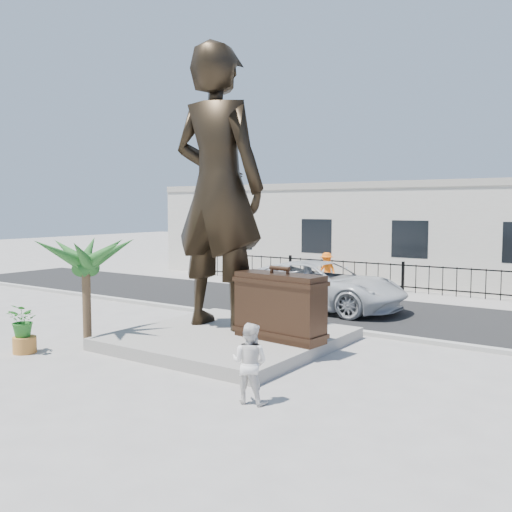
{
  "coord_description": "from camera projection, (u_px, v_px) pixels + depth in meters",
  "views": [
    {
      "loc": [
        8.39,
        -10.13,
        3.57
      ],
      "look_at": [
        0.0,
        2.0,
        2.3
      ],
      "focal_mm": 40.0,
      "sensor_mm": 36.0,
      "label": 1
    }
  ],
  "objects": [
    {
      "name": "planter",
      "position": [
        25.0,
        345.0,
        13.96
      ],
      "size": [
        0.56,
        0.56,
        0.4
      ],
      "primitive_type": "cylinder",
      "color": "#BC7731",
      "rests_on": "ground"
    },
    {
      "name": "suitcase",
      "position": [
        280.0,
        307.0,
        14.03
      ],
      "size": [
        2.4,
        0.97,
        1.64
      ],
      "primitive_type": "cube",
      "rotation": [
        0.0,
        0.0,
        -0.1
      ],
      "color": "#322015",
      "rests_on": "plinth"
    },
    {
      "name": "curb",
      "position": [
        303.0,
        325.0,
        17.05
      ],
      "size": [
        40.0,
        0.25,
        0.12
      ],
      "primitive_type": "cube",
      "color": "#A5A399",
      "rests_on": "ground"
    },
    {
      "name": "tourist",
      "position": [
        250.0,
        363.0,
        10.38
      ],
      "size": [
        0.8,
        0.67,
        1.48
      ],
      "primitive_type": "imported",
      "rotation": [
        0.0,
        0.0,
        3.3
      ],
      "color": "white",
      "rests_on": "ground"
    },
    {
      "name": "shrub",
      "position": [
        24.0,
        320.0,
        13.91
      ],
      "size": [
        0.8,
        0.71,
        0.82
      ],
      "primitive_type": "imported",
      "rotation": [
        0.0,
        0.0,
        0.09
      ],
      "color": "#266E23",
      "rests_on": "planter"
    },
    {
      "name": "far_sidewalk",
      "position": [
        396.0,
        295.0,
        23.2
      ],
      "size": [
        40.0,
        2.5,
        0.02
      ],
      "primitive_type": "cube",
      "color": "#9E9991",
      "rests_on": "ground"
    },
    {
      "name": "fence",
      "position": [
        403.0,
        278.0,
        23.8
      ],
      "size": [
        22.0,
        0.1,
        1.2
      ],
      "primitive_type": "cube",
      "color": "black",
      "rests_on": "ground"
    },
    {
      "name": "palm_tree",
      "position": [
        88.0,
        344.0,
        14.87
      ],
      "size": [
        1.8,
        1.8,
        3.2
      ],
      "primitive_type": null,
      "color": "#1F531E",
      "rests_on": "ground"
    },
    {
      "name": "plinth",
      "position": [
        229.0,
        338.0,
        14.86
      ],
      "size": [
        5.2,
        5.2,
        0.3
      ],
      "primitive_type": "cube",
      "color": "gray",
      "rests_on": "ground"
    },
    {
      "name": "building",
      "position": [
        435.0,
        236.0,
        27.1
      ],
      "size": [
        28.0,
        7.0,
        4.4
      ],
      "primitive_type": "cube",
      "color": "silver",
      "rests_on": "ground"
    },
    {
      "name": "street",
      "position": [
        353.0,
        309.0,
        19.92
      ],
      "size": [
        40.0,
        7.0,
        0.01
      ],
      "primitive_type": "cube",
      "color": "black",
      "rests_on": "ground"
    },
    {
      "name": "car_white",
      "position": [
        321.0,
        285.0,
        19.92
      ],
      "size": [
        6.03,
        2.85,
        1.67
      ],
      "primitive_type": "imported",
      "rotation": [
        0.0,
        0.0,
        1.56
      ],
      "color": "silver",
      "rests_on": "street"
    },
    {
      "name": "worker",
      "position": [
        327.0,
        270.0,
        25.23
      ],
      "size": [
        1.09,
        0.76,
        1.54
      ],
      "primitive_type": "imported",
      "rotation": [
        0.0,
        0.0,
        -0.2
      ],
      "color": "#FF660D",
      "rests_on": "far_sidewalk"
    },
    {
      "name": "statue",
      "position": [
        218.0,
        188.0,
        15.39
      ],
      "size": [
        2.83,
        1.92,
        7.57
      ],
      "primitive_type": "imported",
      "rotation": [
        0.0,
        0.0,
        3.18
      ],
      "color": "black",
      "rests_on": "plinth"
    },
    {
      "name": "ground",
      "position": [
        208.0,
        360.0,
        13.36
      ],
      "size": [
        100.0,
        100.0,
        0.0
      ],
      "primitive_type": "plane",
      "color": "#9E9991",
      "rests_on": "ground"
    }
  ]
}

